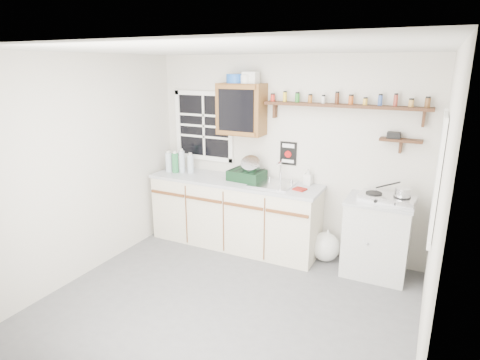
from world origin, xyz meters
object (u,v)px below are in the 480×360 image
at_px(main_cabinet, 234,213).
at_px(right_cabinet, 377,237).
at_px(hotplate, 387,198).
at_px(upper_cabinet, 241,109).
at_px(dish_rack, 248,172).
at_px(spice_shelf, 344,105).

relative_size(main_cabinet, right_cabinet, 2.54).
distance_m(main_cabinet, hotplate, 1.97).
relative_size(upper_cabinet, dish_rack, 1.40).
relative_size(right_cabinet, dish_rack, 1.96).
relative_size(spice_shelf, hotplate, 3.09).
xyz_separation_m(upper_cabinet, hotplate, (1.87, -0.14, -0.88)).
height_order(main_cabinet, hotplate, hotplate).
bearing_deg(dish_rack, hotplate, 2.10).
height_order(upper_cabinet, spice_shelf, upper_cabinet).
relative_size(dish_rack, hotplate, 0.75).
bearing_deg(hotplate, dish_rack, -176.67).
height_order(upper_cabinet, hotplate, upper_cabinet).
height_order(main_cabinet, upper_cabinet, upper_cabinet).
relative_size(right_cabinet, spice_shelf, 0.48).
xyz_separation_m(spice_shelf, hotplate, (0.59, -0.21, -0.98)).
xyz_separation_m(right_cabinet, upper_cabinet, (-1.80, 0.12, 1.37)).
height_order(main_cabinet, right_cabinet, main_cabinet).
distance_m(upper_cabinet, spice_shelf, 1.29).
bearing_deg(main_cabinet, hotplate, 0.16).
bearing_deg(dish_rack, right_cabinet, 2.70).
distance_m(main_cabinet, right_cabinet, 1.84).
distance_m(upper_cabinet, dish_rack, 0.81).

